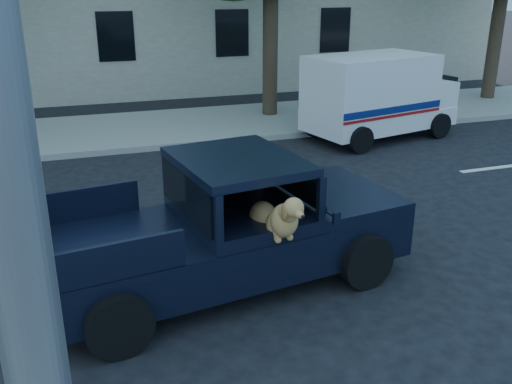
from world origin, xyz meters
The scene contains 5 objects.
ground centered at (0.00, 0.00, 0.00)m, with size 120.00×120.00×0.00m, color black.
far_sidewalk centered at (0.00, 9.20, 0.07)m, with size 60.00×4.00×0.15m, color gray.
lane_stripes centered at (2.00, 3.40, 0.01)m, with size 21.60×0.14×0.01m, color silver, non-canonical shape.
pickup_truck centered at (0.87, 0.39, 0.60)m, with size 5.21×2.78×1.79m.
mail_truck centered at (6.89, 6.60, 0.95)m, with size 4.27×2.75×2.17m.
Camera 1 is at (-0.87, -6.35, 3.95)m, focal length 40.00 mm.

